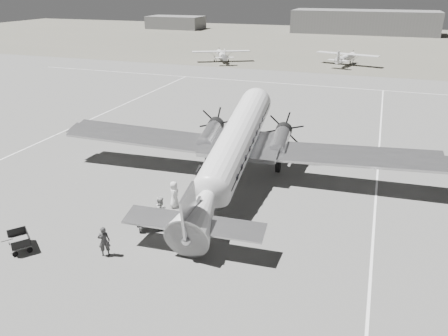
% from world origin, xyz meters
% --- Properties ---
extents(ground, '(260.00, 260.00, 0.00)m').
position_xyz_m(ground, '(0.00, 0.00, 0.00)').
color(ground, slate).
rests_on(ground, ground).
extents(taxi_line_right, '(0.15, 80.00, 0.01)m').
position_xyz_m(taxi_line_right, '(12.00, 0.00, 0.01)').
color(taxi_line_right, white).
rests_on(taxi_line_right, ground).
extents(taxi_line_left, '(0.15, 60.00, 0.01)m').
position_xyz_m(taxi_line_left, '(-18.00, 10.00, 0.01)').
color(taxi_line_left, white).
rests_on(taxi_line_left, ground).
extents(taxi_line_horizon, '(90.00, 0.15, 0.01)m').
position_xyz_m(taxi_line_horizon, '(0.00, 40.00, 0.01)').
color(taxi_line_horizon, white).
rests_on(taxi_line_horizon, ground).
extents(grass_infield, '(260.00, 90.00, 0.01)m').
position_xyz_m(grass_infield, '(0.00, 95.00, 0.00)').
color(grass_infield, '#575449').
rests_on(grass_infield, ground).
extents(hangar_main, '(42.00, 14.00, 6.60)m').
position_xyz_m(hangar_main, '(5.00, 120.00, 3.30)').
color(hangar_main, '#5D5D5D').
rests_on(hangar_main, ground).
extents(shed_secondary, '(18.00, 10.00, 4.00)m').
position_xyz_m(shed_secondary, '(-55.00, 115.00, 2.00)').
color(shed_secondary, '#5C5C5C').
rests_on(shed_secondary, ground).
extents(dc3_airliner, '(30.22, 21.92, 5.52)m').
position_xyz_m(dc3_airliner, '(2.07, 3.45, 2.76)').
color(dc3_airliner, silver).
rests_on(dc3_airliner, ground).
extents(light_plane_left, '(13.97, 13.07, 2.30)m').
position_xyz_m(light_plane_left, '(-17.46, 55.53, 1.15)').
color(light_plane_left, silver).
rests_on(light_plane_left, ground).
extents(light_plane_right, '(13.36, 11.77, 2.38)m').
position_xyz_m(light_plane_right, '(5.20, 59.31, 1.19)').
color(light_plane_right, silver).
rests_on(light_plane_right, ground).
extents(baggage_cart_near, '(2.00, 1.83, 0.93)m').
position_xyz_m(baggage_cart_near, '(-0.72, -3.98, 0.46)').
color(baggage_cart_near, '#5C5C5C').
rests_on(baggage_cart_near, ground).
extents(baggage_cart_far, '(2.05, 1.97, 0.95)m').
position_xyz_m(baggage_cart_far, '(-6.49, -8.34, 0.47)').
color(baggage_cart_far, '#5C5C5C').
rests_on(baggage_cart_far, ground).
extents(ground_crew, '(0.77, 0.70, 1.76)m').
position_xyz_m(ground_crew, '(-1.68, -7.31, 0.88)').
color(ground_crew, '#2D2D2D').
rests_on(ground_crew, ground).
extents(ramp_agent, '(0.77, 0.97, 1.93)m').
position_xyz_m(ramp_agent, '(-0.23, -3.40, 0.97)').
color(ramp_agent, '#B2B2AF').
rests_on(ramp_agent, ground).
extents(passenger, '(0.79, 1.01, 1.83)m').
position_xyz_m(passenger, '(-0.54, -0.97, 0.91)').
color(passenger, silver).
rests_on(passenger, ground).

